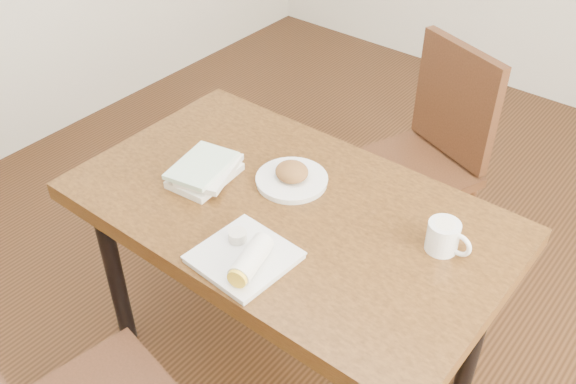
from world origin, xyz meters
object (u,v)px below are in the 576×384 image
Objects in this scene: coffee_mug at (444,236)px; chair_far at (427,149)px; plate_burrito at (246,257)px; table at (288,226)px; book_stack at (206,171)px; plate_scone at (292,177)px.

chair_far is at bearing 119.81° from coffee_mug.
table is at bearing 104.37° from plate_burrito.
plate_burrito is at bearing -30.47° from book_stack.
coffee_mug is 0.52× the size of book_stack.
table is 0.29m from plate_burrito.
plate_scone is 0.38m from plate_burrito.
chair_far is at bearing 90.72° from plate_burrito.
chair_far is (0.05, 0.80, -0.12)m from table.
chair_far reaches higher than plate_burrito.
coffee_mug is 0.54m from plate_burrito.
plate_burrito is at bearing -70.35° from plate_scone.
plate_scone is at bearing 122.66° from table.
chair_far reaches higher than plate_scone.
plate_scone is 1.71× the size of coffee_mug.
chair_far reaches higher than table.
chair_far is at bearing 80.86° from plate_scone.
table is 9.91× the size of coffee_mug.
table is 0.15m from plate_scone.
plate_scone is at bearing -99.14° from chair_far.
chair_far is 7.26× the size of coffee_mug.
plate_scone reaches higher than table.
coffee_mug is at bearing -60.19° from chair_far.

